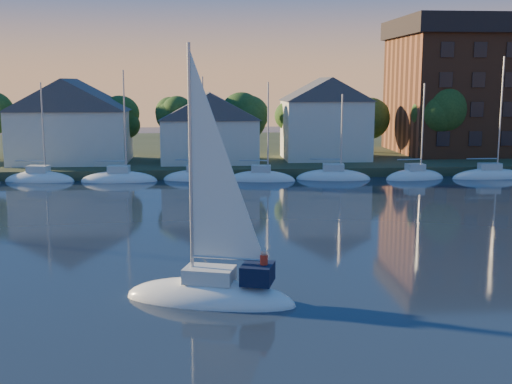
{
  "coord_description": "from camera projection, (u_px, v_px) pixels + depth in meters",
  "views": [
    {
      "loc": [
        -6.73,
        -17.95,
        10.31
      ],
      "look_at": [
        -3.45,
        22.0,
        3.38
      ],
      "focal_mm": 45.0,
      "sensor_mm": 36.0,
      "label": 1
    }
  ],
  "objects": [
    {
      "name": "shoreline_land",
      "position": [
        250.0,
        153.0,
        93.59
      ],
      "size": [
        160.0,
        50.0,
        2.0
      ],
      "primitive_type": "cube",
      "color": "#313A22",
      "rests_on": "ground"
    },
    {
      "name": "wooden_dock",
      "position": [
        265.0,
        176.0,
        71.0
      ],
      "size": [
        120.0,
        3.0,
        1.0
      ],
      "primitive_type": "cube",
      "color": "brown",
      "rests_on": "ground"
    },
    {
      "name": "clubhouse_west",
      "position": [
        71.0,
        120.0,
        74.11
      ],
      "size": [
        13.65,
        9.45,
        9.64
      ],
      "color": "silver",
      "rests_on": "shoreline_land"
    },
    {
      "name": "clubhouse_centre",
      "position": [
        210.0,
        126.0,
        74.55
      ],
      "size": [
        11.55,
        8.4,
        8.08
      ],
      "color": "silver",
      "rests_on": "shoreline_land"
    },
    {
      "name": "clubhouse_east",
      "position": [
        325.0,
        118.0,
        77.5
      ],
      "size": [
        10.5,
        8.4,
        9.8
      ],
      "color": "silver",
      "rests_on": "shoreline_land"
    },
    {
      "name": "condo_block",
      "position": [
        511.0,
        85.0,
        84.79
      ],
      "size": [
        31.0,
        17.0,
        17.4
      ],
      "color": "brown",
      "rests_on": "shoreline_land"
    },
    {
      "name": "tree_line",
      "position": [
        273.0,
        107.0,
        80.74
      ],
      "size": [
        93.4,
        5.4,
        8.9
      ],
      "color": "#382919",
      "rests_on": "shoreline_land"
    },
    {
      "name": "moored_fleet",
      "position": [
        230.0,
        179.0,
        67.72
      ],
      "size": [
        79.5,
        2.4,
        12.05
      ],
      "color": "white",
      "rests_on": "ground"
    },
    {
      "name": "hero_sailboat",
      "position": [
        212.0,
        290.0,
        30.39
      ],
      "size": [
        8.73,
        4.93,
        13.14
      ],
      "rotation": [
        0.0,
        0.0,
        2.85
      ],
      "color": "white",
      "rests_on": "ground"
    }
  ]
}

